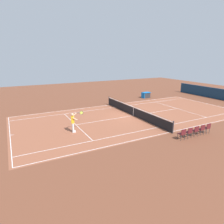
{
  "coord_description": "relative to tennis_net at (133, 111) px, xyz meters",
  "views": [
    {
      "loc": [
        11.56,
        17.02,
        6.11
      ],
      "look_at": [
        2.86,
        0.51,
        0.9
      ],
      "focal_mm": 31.88,
      "sensor_mm": 36.0,
      "label": 1
    }
  ],
  "objects": [
    {
      "name": "ground_plane",
      "position": [
        0.0,
        0.0,
        -0.49
      ],
      "size": [
        60.0,
        60.0,
        0.0
      ],
      "primitive_type": "plane",
      "color": "brown"
    },
    {
      "name": "spectator_chair_3",
      "position": [
        -0.37,
        7.1,
        0.03
      ],
      "size": [
        0.44,
        0.44,
        0.88
      ],
      "color": "#38383D",
      "rests_on": "ground_plane"
    },
    {
      "name": "spectator_chair_2",
      "position": [
        -1.08,
        7.1,
        0.03
      ],
      "size": [
        0.44,
        0.44,
        0.88
      ],
      "color": "#38383D",
      "rests_on": "ground_plane"
    },
    {
      "name": "equipment_cart_tarped",
      "position": [
        -7.04,
        -7.11,
        -0.05
      ],
      "size": [
        1.25,
        0.84,
        0.85
      ],
      "color": "#2D2D33",
      "rests_on": "ground_plane"
    },
    {
      "name": "court_slab",
      "position": [
        0.0,
        0.0,
        -0.49
      ],
      "size": [
        24.2,
        11.4,
        0.0
      ],
      "primitive_type": "cube",
      "color": "#935138",
      "rests_on": "ground_plane"
    },
    {
      "name": "tennis_player_near",
      "position": [
        7.13,
        1.69,
        0.44
      ],
      "size": [
        1.15,
        0.76,
        1.7
      ],
      "color": "white",
      "rests_on": "ground_plane"
    },
    {
      "name": "tennis_net",
      "position": [
        0.0,
        0.0,
        0.0
      ],
      "size": [
        0.1,
        11.7,
        1.08
      ],
      "color": "#2D2D33",
      "rests_on": "ground_plane"
    },
    {
      "name": "tennis_ball",
      "position": [
        -0.72,
        2.52,
        -0.46
      ],
      "size": [
        0.07,
        0.07,
        0.07
      ],
      "primitive_type": "sphere",
      "color": "#CCE01E",
      "rests_on": "ground_plane"
    },
    {
      "name": "spectator_chair_0",
      "position": [
        -2.5,
        7.1,
        0.03
      ],
      "size": [
        0.44,
        0.44,
        0.88
      ],
      "color": "#38383D",
      "rests_on": "ground_plane"
    },
    {
      "name": "spectator_chair_1",
      "position": [
        -1.79,
        7.1,
        0.03
      ],
      "size": [
        0.44,
        0.44,
        0.88
      ],
      "color": "#38383D",
      "rests_on": "ground_plane"
    },
    {
      "name": "spectator_chair_4",
      "position": [
        0.34,
        7.1,
        0.03
      ],
      "size": [
        0.44,
        0.44,
        0.88
      ],
      "color": "#38383D",
      "rests_on": "ground_plane"
    },
    {
      "name": "court_line_markings",
      "position": [
        0.0,
        0.0,
        -0.49
      ],
      "size": [
        23.85,
        11.05,
        0.01
      ],
      "color": "white",
      "rests_on": "ground_plane"
    }
  ]
}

